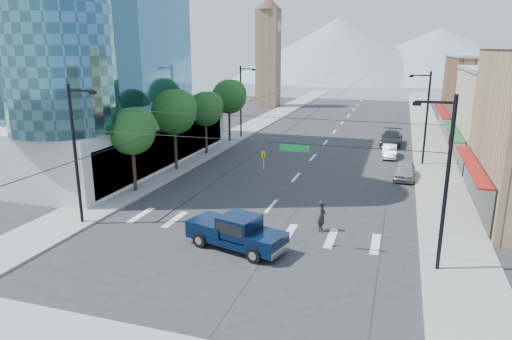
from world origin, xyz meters
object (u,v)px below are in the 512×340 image
Objects in this scene: pickup_truck at (236,231)px; parked_car_mid at (389,151)px; parked_car_far at (391,138)px; parked_car_near at (405,170)px; pedestrian at (322,216)px.

parked_car_mid is at bearing 88.90° from pickup_truck.
parked_car_near is at bearing -82.43° from parked_car_far.
parked_car_far is at bearing 98.24° from parked_car_near.
parked_car_far is at bearing 88.55° from parked_car_mid.
parked_car_mid is 0.69× the size of parked_car_far.
pickup_truck reaches higher than parked_car_near.
parked_car_near is at bearing -15.23° from pedestrian.
pedestrian reaches higher than parked_car_far.
pedestrian is at bearing 58.62° from pickup_truck.
parked_car_near is at bearing 78.33° from pickup_truck.
parked_car_mid is at bearing 103.06° from parked_car_near.
parked_car_far is (0.00, 6.44, 0.18)m from parked_car_mid.
parked_car_mid is (3.36, 21.97, -0.34)m from pedestrian.
parked_car_near is (4.89, 14.00, -0.25)m from pedestrian.
pedestrian is 28.61m from parked_car_far.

